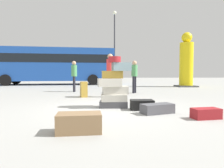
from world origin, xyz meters
The scene contains 13 objects.
ground_plane centered at (0.00, 0.00, 0.00)m, with size 80.00×80.00×0.00m, color #9E9E99.
suitcase_tower centered at (0.16, 0.19, 0.60)m, with size 0.97×0.57×1.45m.
suitcase_brown_right_side centered at (-0.56, -2.19, 0.16)m, with size 0.73×0.41×0.32m, color olive.
suitcase_charcoal_white_trunk centered at (1.16, -0.73, 0.12)m, with size 0.79×0.36×0.23m, color #4C4C51.
suitcase_tan_upright_blue centered at (-0.95, 2.70, 0.32)m, with size 0.26×0.41×0.64m, color #B28C33.
suitcase_maroon_left_side centered at (2.05, -1.34, 0.11)m, with size 0.59×0.29×0.23m, color maroon.
suitcase_black_foreground_near centered at (0.88, -0.23, 0.13)m, with size 0.61×0.39×0.26m, color black.
person_bearded_onlooker centered at (-1.70, 5.12, 0.98)m, with size 0.30×0.34×1.64m.
person_tourist_with_camera centered at (0.14, 2.65, 1.07)m, with size 0.30×0.34×1.78m.
person_passerby_in_red centered at (1.40, 4.26, 0.96)m, with size 0.30×0.31×1.61m.
yellow_dummy_statue centered at (5.96, 8.74, 1.77)m, with size 1.35×1.35×3.97m.
parked_bus centered at (-4.58, 12.09, 1.83)m, with size 10.85×3.61×3.15m.
lamp_post centered at (0.96, 13.39, 4.42)m, with size 0.36×0.36×6.89m.
Camera 1 is at (-0.16, -5.40, 0.97)m, focal length 31.39 mm.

